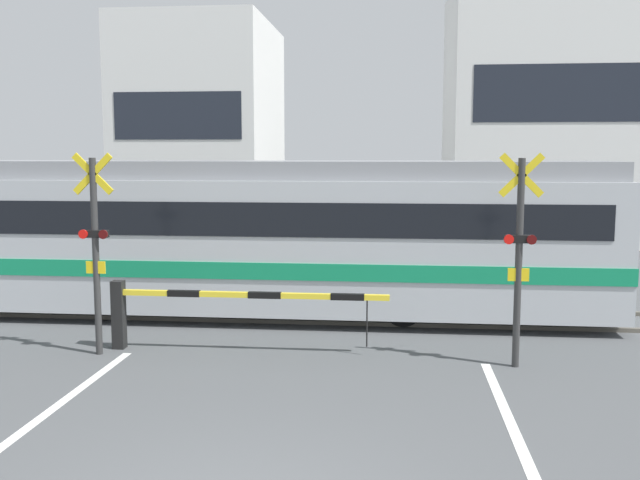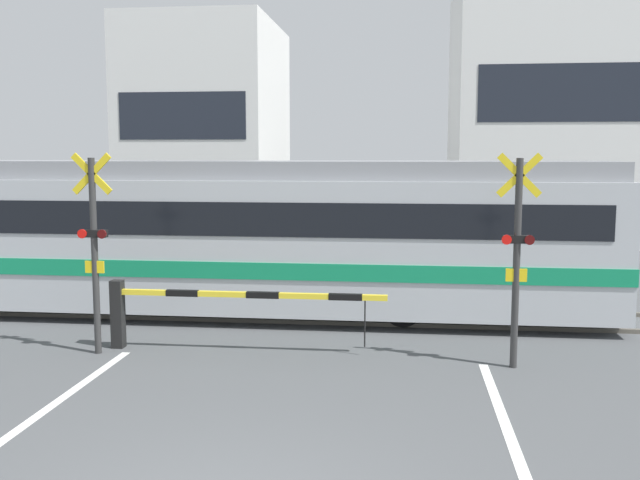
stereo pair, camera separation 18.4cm
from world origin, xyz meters
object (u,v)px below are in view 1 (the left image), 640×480
at_px(crossing_barrier_far, 412,261).
at_px(pedestrian, 385,248).
at_px(commuter_train, 82,231).
at_px(crossing_signal_right, 519,250).
at_px(crossing_barrier_near, 192,304).
at_px(crossing_signal_left, 95,245).

bearing_deg(crossing_barrier_far, pedestrian, 111.40).
xyz_separation_m(commuter_train, crossing_signal_right, (8.43, -3.15, 0.14)).
distance_m(commuter_train, crossing_barrier_far, 7.45).
relative_size(crossing_signal_right, pedestrian, 2.16).
height_order(crossing_barrier_far, crossing_signal_right, crossing_signal_right).
bearing_deg(crossing_barrier_far, crossing_barrier_near, -125.25).
bearing_deg(crossing_barrier_far, crossing_signal_right, -75.38).
bearing_deg(crossing_signal_left, commuter_train, 117.69).
bearing_deg(crossing_signal_right, commuter_train, 159.49).
height_order(commuter_train, crossing_signal_left, crossing_signal_left).
xyz_separation_m(commuter_train, crossing_barrier_near, (3.15, -2.77, -0.90)).
relative_size(crossing_barrier_near, crossing_signal_right, 1.41).
height_order(crossing_signal_left, crossing_signal_right, same).
bearing_deg(crossing_signal_left, crossing_signal_right, 0.00).
relative_size(crossing_barrier_far, crossing_signal_right, 1.41).
bearing_deg(crossing_barrier_near, crossing_barrier_far, 54.75).
bearing_deg(crossing_signal_right, crossing_barrier_near, 175.87).
relative_size(commuter_train, pedestrian, 14.04).
bearing_deg(commuter_train, crossing_barrier_far, 20.42).
distance_m(crossing_signal_left, pedestrian, 8.76).
bearing_deg(crossing_barrier_near, pedestrian, 65.81).
height_order(crossing_barrier_near, crossing_signal_right, crossing_signal_right).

